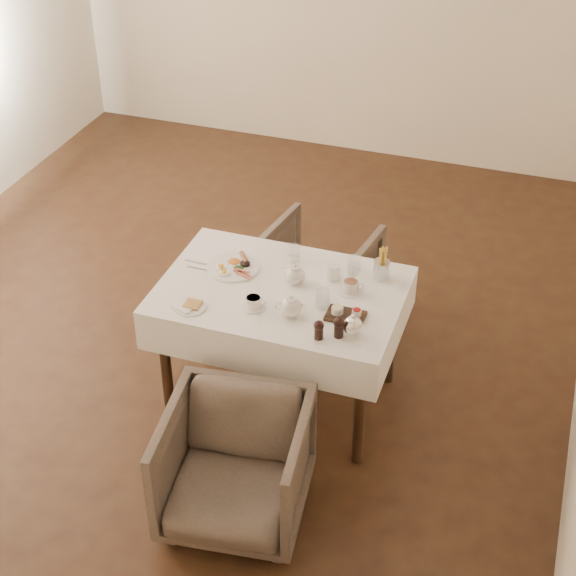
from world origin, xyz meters
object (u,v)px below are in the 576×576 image
(teapot_centre, at_px, (295,274))
(table, at_px, (281,307))
(armchair_near, at_px, (235,466))
(armchair_far, at_px, (318,274))
(breakfast_plate, at_px, (234,266))

(teapot_centre, bearing_deg, table, -107.76)
(table, relative_size, teapot_centre, 8.52)
(armchair_near, relative_size, armchair_far, 1.04)
(table, bearing_deg, armchair_far, 93.52)
(armchair_near, height_order, armchair_far, armchair_near)
(armchair_far, bearing_deg, table, 102.34)
(armchair_near, bearing_deg, table, 87.35)
(table, relative_size, breakfast_plate, 4.43)
(teapot_centre, bearing_deg, armchair_far, 115.64)
(armchair_far, bearing_deg, breakfast_plate, 79.56)
(armchair_near, bearing_deg, teapot_centre, 83.74)
(table, height_order, armchair_near, table)
(table, xyz_separation_m, armchair_near, (0.07, -0.87, -0.33))
(breakfast_plate, bearing_deg, table, -31.37)
(armchair_far, distance_m, teapot_centre, 0.93)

